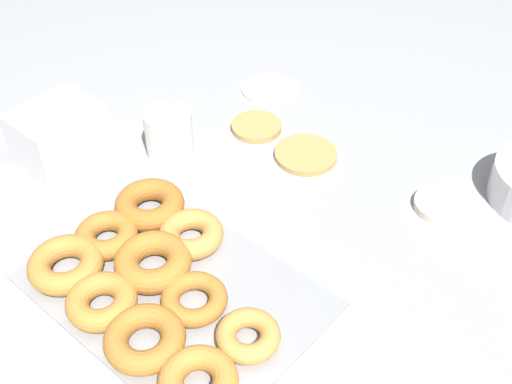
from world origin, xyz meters
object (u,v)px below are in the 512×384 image
Objects in this scene: pancake_2 at (441,205)px; donut_tray at (152,279)px; container_stack at (59,136)px; paper_cup at (169,134)px; pancake_1 at (256,127)px; pancake_3 at (269,88)px; pancake_0 at (307,155)px.

donut_tray reaches higher than pancake_2.
paper_cup is at bearing 45.40° from container_stack.
pancake_2 is (0.38, 0.03, 0.00)m from pancake_1.
paper_cup is at bearing -112.84° from pancake_1.
donut_tray is at bearing -118.51° from pancake_2.
pancake_0 is at bearing -32.78° from pancake_3.
donut_tray is 0.36m from container_stack.
paper_cup is (-0.21, 0.24, 0.03)m from donut_tray.
pancake_2 is at bearing 9.02° from pancake_0.
pancake_3 is at bearing 72.64° from container_stack.
pancake_0 is at bearing 38.68° from paper_cup.
paper_cup is (-0.20, -0.16, 0.04)m from pancake_0.
pancake_2 is at bearing 23.71° from paper_cup.
pancake_1 is 0.18m from paper_cup.
pancake_1 reaches higher than pancake_3.
pancake_3 is (-0.45, 0.09, -0.00)m from pancake_2.
container_stack is 1.57× the size of paper_cup.
pancake_1 is 0.42m from donut_tray.
container_stack is 0.19m from paper_cup.
container_stack reaches higher than donut_tray.
container_stack is (-0.35, 0.10, 0.03)m from donut_tray.
pancake_2 is 0.46m from pancake_3.
container_stack reaches higher than pancake_3.
pancake_2 is at bearing 5.26° from pancake_1.
container_stack is at bearing -107.36° from pancake_3.
pancake_3 is at bearing 147.22° from pancake_0.
pancake_3 is (-0.20, 0.13, -0.00)m from pancake_0.
pancake_0 is 0.25m from paper_cup.
container_stack reaches higher than paper_cup.
pancake_0 is at bearing 41.61° from container_stack.
pancake_2 is 0.49m from paper_cup.
pancake_1 is at bearing 67.16° from paper_cup.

